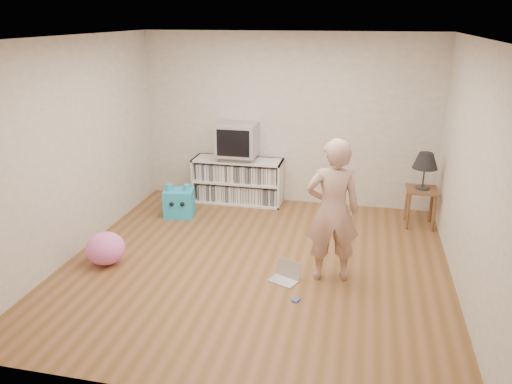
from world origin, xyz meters
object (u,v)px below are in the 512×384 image
object	(u,v)px
person	(333,211)
crt_tv	(237,139)
dvd_deck	(238,157)
side_table	(421,198)
media_unit	(238,180)
plush_blue	(179,202)
laptop	(286,275)
table_lamp	(425,161)
plush_pink	(105,248)

from	to	relation	value
person	crt_tv	bearing A→B (deg)	-65.48
dvd_deck	side_table	world-z (taller)	dvd_deck
media_unit	plush_blue	distance (m)	1.06
crt_tv	person	size ratio (longest dim) A/B	0.37
media_unit	laptop	xyz separation A→B (m)	(1.15, -2.31, -0.29)
dvd_deck	laptop	world-z (taller)	dvd_deck
crt_tv	laptop	xyz separation A→B (m)	(1.15, -2.29, -0.96)
dvd_deck	media_unit	bearing A→B (deg)	90.00
dvd_deck	person	size ratio (longest dim) A/B	0.28
side_table	table_lamp	distance (m)	0.53
side_table	table_lamp	xyz separation A→B (m)	(0.00, 0.00, 0.53)
plush_blue	plush_pink	size ratio (longest dim) A/B	1.06
person	plush_blue	size ratio (longest dim) A/B	3.34
dvd_deck	laptop	distance (m)	2.65
table_lamp	plush_blue	xyz separation A→B (m)	(-3.43, -0.39, -0.73)
dvd_deck	plush_blue	distance (m)	1.16
side_table	person	xyz separation A→B (m)	(-1.11, -1.77, 0.40)
media_unit	plush_blue	size ratio (longest dim) A/B	2.88
media_unit	person	xyz separation A→B (m)	(1.62, -2.15, 0.46)
crt_tv	plush_pink	distance (m)	2.71
crt_tv	person	xyz separation A→B (m)	(1.62, -2.13, -0.21)
laptop	plush_blue	world-z (taller)	plush_blue
person	plush_pink	bearing A→B (deg)	-7.61
laptop	plush_blue	size ratio (longest dim) A/B	0.77
side_table	crt_tv	bearing A→B (deg)	172.35
media_unit	side_table	bearing A→B (deg)	-8.05
dvd_deck	table_lamp	distance (m)	2.76
crt_tv	plush_blue	bearing A→B (deg)	-133.12
media_unit	plush_pink	size ratio (longest dim) A/B	3.04
crt_tv	person	bearing A→B (deg)	-52.83
person	plush_blue	bearing A→B (deg)	-43.38
dvd_deck	laptop	bearing A→B (deg)	-63.42
plush_pink	media_unit	bearing A→B (deg)	66.87
laptop	dvd_deck	bearing A→B (deg)	139.18
media_unit	plush_blue	bearing A→B (deg)	-132.41
person	plush_pink	world-z (taller)	person
media_unit	table_lamp	bearing A→B (deg)	-8.05
person	plush_blue	xyz separation A→B (m)	(-2.32, 1.38, -0.61)
media_unit	person	bearing A→B (deg)	-53.07
person	plush_pink	size ratio (longest dim) A/B	3.53
media_unit	table_lamp	xyz separation A→B (m)	(2.73, -0.39, 0.59)
table_lamp	plush_pink	size ratio (longest dim) A/B	1.12
media_unit	table_lamp	distance (m)	2.82
side_table	plush_pink	bearing A→B (deg)	-151.91
plush_pink	plush_blue	bearing A→B (deg)	79.00
laptop	table_lamp	bearing A→B (deg)	73.12
plush_pink	side_table	bearing A→B (deg)	28.09
table_lamp	plush_pink	world-z (taller)	table_lamp
dvd_deck	side_table	xyz separation A→B (m)	(2.73, -0.37, -0.32)
media_unit	laptop	distance (m)	2.59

